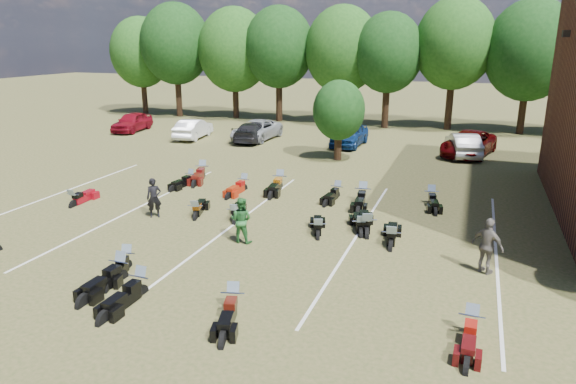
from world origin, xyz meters
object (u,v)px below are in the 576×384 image
at_px(person_black, 154,198).
at_px(person_grey, 488,246).
at_px(motorcycle_3, 121,280).
at_px(motorcycle_14, 203,178).
at_px(person_green, 241,220).
at_px(car_0, 132,122).
at_px(motorcycle_7, 74,206).
at_px(car_4, 350,135).

xyz_separation_m(person_black, person_grey, (13.17, -1.03, 0.09)).
bearing_deg(motorcycle_3, motorcycle_14, 106.87).
xyz_separation_m(person_green, motorcycle_3, (-2.24, -4.20, -0.86)).
distance_m(car_0, motorcycle_7, 20.01).
relative_size(car_4, motorcycle_7, 2.28).
bearing_deg(car_0, motorcycle_3, -61.80).
xyz_separation_m(person_grey, motorcycle_14, (-14.41, 7.38, -0.93)).
distance_m(person_grey, motorcycle_14, 16.22).
height_order(car_0, car_4, car_4).
height_order(person_black, person_green, person_green).
relative_size(person_black, motorcycle_14, 0.70).
distance_m(car_0, motorcycle_3, 28.17).
relative_size(car_4, person_grey, 2.52).
bearing_deg(car_4, person_black, -100.97).
bearing_deg(motorcycle_3, person_grey, 22.25).
relative_size(motorcycle_3, motorcycle_7, 1.12).
height_order(car_4, motorcycle_14, car_4).
distance_m(person_black, motorcycle_14, 6.53).
height_order(person_green, motorcycle_3, person_green).
height_order(car_0, person_black, person_black).
height_order(person_grey, motorcycle_3, person_grey).
relative_size(person_green, person_grey, 0.92).
bearing_deg(motorcycle_7, motorcycle_14, -119.20).
bearing_deg(car_0, person_green, -52.51).
height_order(car_0, person_grey, person_grey).
bearing_deg(car_0, person_grey, -41.53).
relative_size(person_green, motorcycle_7, 0.84).
bearing_deg(motorcycle_7, person_green, 168.22).
xyz_separation_m(person_green, person_grey, (8.52, 0.26, 0.07)).
distance_m(person_green, person_grey, 8.53).
bearing_deg(motorcycle_3, car_0, 125.13).
height_order(person_green, motorcycle_7, person_green).
bearing_deg(car_4, person_grey, -61.98).
relative_size(car_4, motorcycle_3, 2.05).
xyz_separation_m(person_black, motorcycle_3, (2.40, -5.49, -0.85)).
xyz_separation_m(car_0, person_grey, (27.07, -18.50, 0.17)).
distance_m(car_0, motorcycle_14, 16.87).
bearing_deg(car_0, car_4, -6.54).
relative_size(car_4, person_black, 2.78).
height_order(motorcycle_3, motorcycle_7, motorcycle_3).
bearing_deg(car_4, motorcycle_7, -113.16).
bearing_deg(person_black, motorcycle_14, 65.21).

